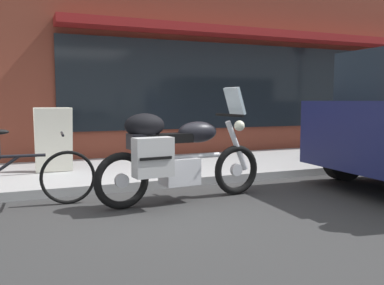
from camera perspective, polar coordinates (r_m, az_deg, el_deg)
The scene contains 5 objects.
ground_plane at distance 4.79m, azimuth -3.49°, elevation -9.19°, with size 80.00×80.00×0.00m, color #2E2E2E.
storefront_building at distance 11.63m, azimuth 21.80°, elevation 13.44°, with size 20.99×0.90×5.87m.
touring_motorcycle at distance 5.00m, azimuth -2.33°, elevation -1.45°, with size 2.22×0.80×1.40m.
parked_bicycle at distance 5.21m, azimuth -22.59°, elevation -4.38°, with size 1.72×0.48×0.91m.
sandwich_board_sign at distance 6.85m, azimuth -18.35°, elevation 0.35°, with size 0.55×0.43×1.00m.
Camera 1 is at (-1.51, -4.37, 1.23)m, focal length 39.15 mm.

